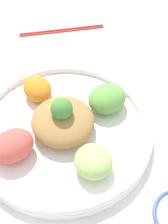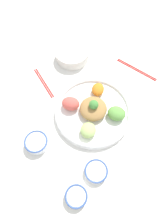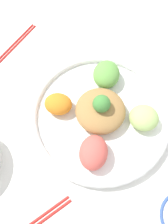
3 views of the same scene
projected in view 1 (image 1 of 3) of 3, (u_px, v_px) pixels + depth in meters
ground_plane at (67, 151)px, 0.65m from camera, size 2.40×2.40×0.00m
salad_platter at (64, 127)px, 0.65m from camera, size 0.38×0.38×0.11m
chopsticks_pair_near at (62, 30)px, 0.90m from camera, size 0.14×0.22×0.01m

